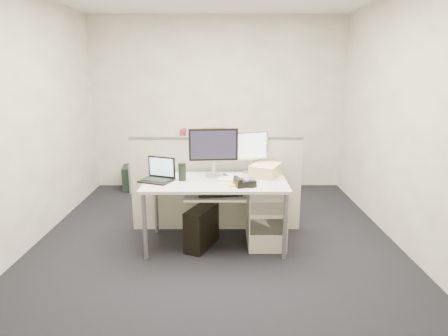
{
  "coord_description": "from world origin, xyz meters",
  "views": [
    {
      "loc": [
        0.08,
        -3.79,
        1.83
      ],
      "look_at": [
        0.09,
        0.15,
        0.83
      ],
      "focal_mm": 30.0,
      "sensor_mm": 36.0,
      "label": 1
    }
  ],
  "objects_px": {
    "monitor_main": "(213,153)",
    "laptop": "(156,170)",
    "desk": "(215,187)",
    "desk_phone": "(245,183)"
  },
  "relations": [
    {
      "from": "monitor_main",
      "to": "laptop",
      "type": "relative_size",
      "value": 1.65
    },
    {
      "from": "desk",
      "to": "monitor_main",
      "type": "xyz_separation_m",
      "value": [
        -0.02,
        0.18,
        0.33
      ]
    },
    {
      "from": "monitor_main",
      "to": "desk",
      "type": "bearing_deg",
      "value": -87.59
    },
    {
      "from": "desk_phone",
      "to": "desk",
      "type": "bearing_deg",
      "value": 133.07
    },
    {
      "from": "laptop",
      "to": "desk_phone",
      "type": "distance_m",
      "value": 0.94
    },
    {
      "from": "monitor_main",
      "to": "desk_phone",
      "type": "height_order",
      "value": "monitor_main"
    },
    {
      "from": "desk",
      "to": "laptop",
      "type": "relative_size",
      "value": 4.66
    },
    {
      "from": "laptop",
      "to": "desk_phone",
      "type": "height_order",
      "value": "laptop"
    },
    {
      "from": "monitor_main",
      "to": "desk_phone",
      "type": "relative_size",
      "value": 2.67
    },
    {
      "from": "laptop",
      "to": "desk_phone",
      "type": "bearing_deg",
      "value": 11.43
    }
  ]
}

